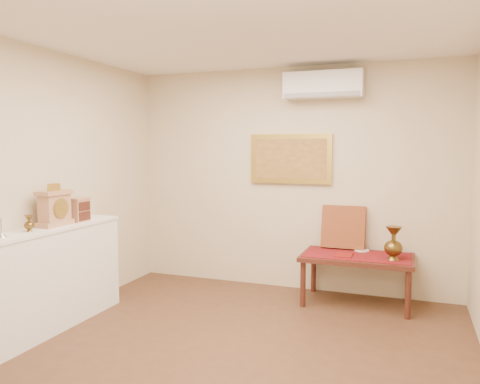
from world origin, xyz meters
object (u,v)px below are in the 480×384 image
at_px(wooden_chest, 79,209).
at_px(low_table, 357,261).
at_px(mantel_clock, 55,208).
at_px(brass_urn_tall, 394,239).
at_px(display_ledge, 38,282).

height_order(wooden_chest, low_table, wooden_chest).
bearing_deg(mantel_clock, brass_urn_tall, 26.65).
distance_m(brass_urn_tall, mantel_clock, 3.43).
bearing_deg(display_ledge, wooden_chest, 86.95).
height_order(brass_urn_tall, low_table, brass_urn_tall).
bearing_deg(brass_urn_tall, mantel_clock, -153.35).
xyz_separation_m(mantel_clock, low_table, (2.67, 1.64, -0.67)).
xyz_separation_m(brass_urn_tall, mantel_clock, (-3.05, -1.53, 0.38)).
xyz_separation_m(brass_urn_tall, wooden_chest, (-3.03, -1.22, 0.33)).
bearing_deg(low_table, brass_urn_tall, -16.14).
relative_size(brass_urn_tall, display_ledge, 0.21).
relative_size(brass_urn_tall, mantel_clock, 1.05).
relative_size(brass_urn_tall, low_table, 0.36).
distance_m(brass_urn_tall, low_table, 0.49).
distance_m(wooden_chest, low_table, 3.03).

